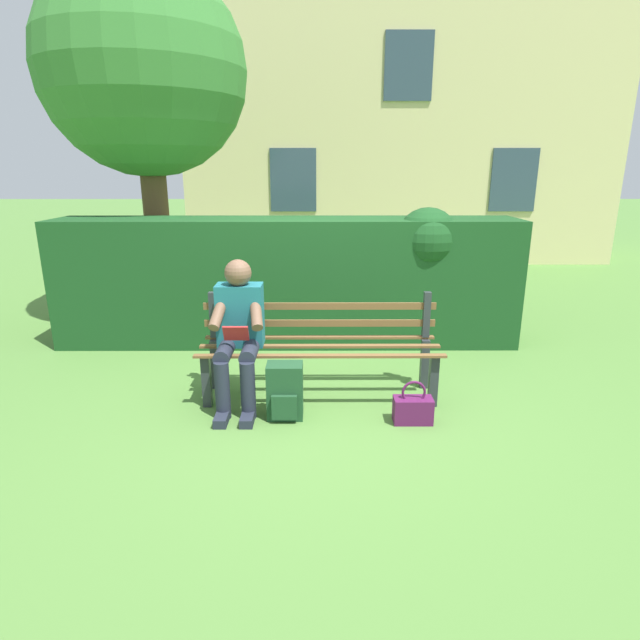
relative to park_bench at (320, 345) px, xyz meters
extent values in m
plane|color=#517F38|center=(0.00, 0.07, -0.44)|extent=(60.00, 60.00, 0.00)
cube|color=#2D3338|center=(-0.94, 0.26, -0.22)|extent=(0.07, 0.07, 0.45)
cube|color=#2D3338|center=(0.94, 0.26, -0.22)|extent=(0.07, 0.07, 0.45)
cube|color=#2D3338|center=(-0.94, -0.11, -0.22)|extent=(0.07, 0.07, 0.45)
cube|color=#2D3338|center=(0.94, -0.11, -0.22)|extent=(0.07, 0.07, 0.45)
cube|color=brown|center=(0.00, -0.16, 0.02)|extent=(2.03, 0.06, 0.02)
cube|color=brown|center=(0.00, 0.07, 0.02)|extent=(2.03, 0.06, 0.02)
cube|color=brown|center=(0.00, 0.31, 0.02)|extent=(2.03, 0.06, 0.02)
cube|color=#2D3338|center=(-0.94, -0.15, 0.23)|extent=(0.06, 0.06, 0.40)
cube|color=#2D3338|center=(0.94, -0.15, 0.23)|extent=(0.06, 0.06, 0.40)
cube|color=brown|center=(0.00, -0.15, 0.15)|extent=(2.03, 0.02, 0.06)
cube|color=brown|center=(0.00, -0.15, 0.31)|extent=(2.03, 0.02, 0.06)
cube|color=#1E6672|center=(0.67, 0.05, 0.29)|extent=(0.38, 0.22, 0.52)
sphere|color=brown|center=(0.67, 0.07, 0.65)|extent=(0.22, 0.22, 0.22)
cylinder|color=#232838|center=(0.57, 0.26, 0.05)|extent=(0.13, 0.42, 0.13)
cylinder|color=#232838|center=(0.77, 0.26, 0.05)|extent=(0.13, 0.42, 0.13)
cylinder|color=#232838|center=(0.57, 0.47, -0.21)|extent=(0.12, 0.12, 0.47)
cylinder|color=#232838|center=(0.77, 0.47, -0.21)|extent=(0.12, 0.12, 0.47)
cube|color=#232838|center=(0.57, 0.55, -0.41)|extent=(0.10, 0.24, 0.07)
cube|color=#232838|center=(0.77, 0.55, -0.41)|extent=(0.10, 0.24, 0.07)
cylinder|color=brown|center=(0.52, 0.19, 0.35)|extent=(0.14, 0.32, 0.26)
cylinder|color=brown|center=(0.82, 0.19, 0.35)|extent=(0.14, 0.32, 0.26)
cube|color=#B22626|center=(0.67, 0.31, 0.21)|extent=(0.20, 0.07, 0.13)
cube|color=#19471E|center=(0.36, -1.45, 0.25)|extent=(5.04, 0.75, 1.38)
sphere|color=#19471E|center=(-1.15, -1.34, 0.73)|extent=(0.67, 0.67, 0.67)
sphere|color=#19471E|center=(1.62, -1.53, 0.66)|extent=(0.60, 0.60, 0.60)
cylinder|color=brown|center=(2.04, -2.38, 0.72)|extent=(0.31, 0.31, 2.33)
sphere|color=#387A33|center=(2.04, -2.38, 2.55)|extent=(2.40, 2.40, 2.40)
sphere|color=#387A33|center=(2.64, -2.74, 2.31)|extent=(1.44, 1.44, 1.44)
cube|color=beige|center=(-1.66, -7.63, 2.56)|extent=(8.66, 2.71, 6.00)
cube|color=#334756|center=(-3.83, -6.26, 1.24)|extent=(0.90, 0.04, 1.20)
cube|color=#334756|center=(0.50, -6.26, 1.24)|extent=(0.90, 0.04, 1.20)
cube|color=#334756|center=(-1.66, -6.26, 3.28)|extent=(0.90, 0.04, 1.20)
cube|color=#1E4728|center=(0.28, 0.46, -0.22)|extent=(0.28, 0.19, 0.45)
cube|color=#1E4728|center=(0.28, 0.57, -0.31)|extent=(0.20, 0.04, 0.20)
cylinder|color=#1E4728|center=(0.19, 0.35, -0.20)|extent=(0.04, 0.04, 0.27)
cylinder|color=#1E4728|center=(0.36, 0.35, -0.20)|extent=(0.04, 0.04, 0.27)
cube|color=#59194C|center=(-0.72, 0.55, -0.34)|extent=(0.30, 0.15, 0.20)
torus|color=#59194C|center=(-0.72, 0.55, -0.19)|extent=(0.19, 0.02, 0.19)
camera|label=1|loc=(0.01, 4.18, 1.46)|focal=28.89mm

